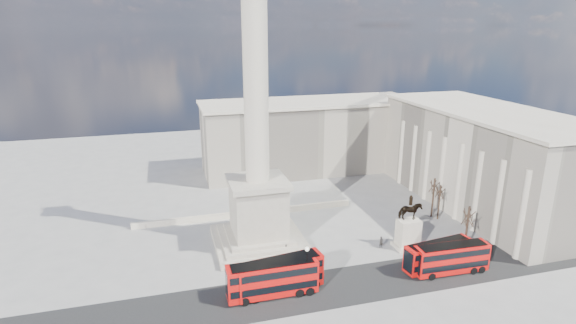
{
  "coord_description": "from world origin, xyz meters",
  "views": [
    {
      "loc": [
        -12.99,
        -58.69,
        33.41
      ],
      "look_at": [
        3.91,
        1.74,
        14.27
      ],
      "focal_mm": 28.0,
      "sensor_mm": 36.0,
      "label": 1
    }
  ],
  "objects_px": {
    "red_bus_d": "(452,258)",
    "victorian_lamp": "(307,266)",
    "nelsons_column": "(257,167)",
    "red_bus_b": "(273,279)",
    "equestrian_statue": "(408,229)",
    "pedestrian_walking": "(381,242)",
    "red_bus_c": "(438,255)",
    "pedestrian_crossing": "(286,250)",
    "pedestrian_standing": "(439,249)",
    "red_bus_a": "(280,275)"
  },
  "relations": [
    {
      "from": "red_bus_b",
      "to": "red_bus_d",
      "type": "height_order",
      "value": "red_bus_b"
    },
    {
      "from": "victorian_lamp",
      "to": "equestrian_statue",
      "type": "relative_size",
      "value": 0.77
    },
    {
      "from": "pedestrian_walking",
      "to": "pedestrian_standing",
      "type": "bearing_deg",
      "value": -37.99
    },
    {
      "from": "red_bus_d",
      "to": "equestrian_statue",
      "type": "height_order",
      "value": "equestrian_statue"
    },
    {
      "from": "pedestrian_walking",
      "to": "pedestrian_standing",
      "type": "distance_m",
      "value": 8.71
    },
    {
      "from": "pedestrian_crossing",
      "to": "red_bus_a",
      "type": "bearing_deg",
      "value": 136.3
    },
    {
      "from": "red_bus_b",
      "to": "pedestrian_walking",
      "type": "relative_size",
      "value": 6.23
    },
    {
      "from": "red_bus_d",
      "to": "victorian_lamp",
      "type": "distance_m",
      "value": 21.19
    },
    {
      "from": "victorian_lamp",
      "to": "pedestrian_crossing",
      "type": "height_order",
      "value": "victorian_lamp"
    },
    {
      "from": "red_bus_b",
      "to": "red_bus_d",
      "type": "distance_m",
      "value": 25.44
    },
    {
      "from": "red_bus_b",
      "to": "pedestrian_standing",
      "type": "height_order",
      "value": "red_bus_b"
    },
    {
      "from": "nelsons_column",
      "to": "equestrian_statue",
      "type": "distance_m",
      "value": 25.41
    },
    {
      "from": "red_bus_a",
      "to": "red_bus_b",
      "type": "distance_m",
      "value": 1.32
    },
    {
      "from": "red_bus_b",
      "to": "red_bus_c",
      "type": "xyz_separation_m",
      "value": [
        24.24,
        0.18,
        -0.28
      ]
    },
    {
      "from": "red_bus_c",
      "to": "equestrian_statue",
      "type": "height_order",
      "value": "equestrian_statue"
    },
    {
      "from": "equestrian_statue",
      "to": "pedestrian_walking",
      "type": "distance_m",
      "value": 4.65
    },
    {
      "from": "nelsons_column",
      "to": "victorian_lamp",
      "type": "xyz_separation_m",
      "value": [
        3.01,
        -15.39,
        -8.96
      ]
    },
    {
      "from": "nelsons_column",
      "to": "red_bus_b",
      "type": "distance_m",
      "value": 18.06
    },
    {
      "from": "red_bus_a",
      "to": "equestrian_statue",
      "type": "height_order",
      "value": "equestrian_statue"
    },
    {
      "from": "red_bus_b",
      "to": "pedestrian_walking",
      "type": "bearing_deg",
      "value": 22.86
    },
    {
      "from": "pedestrian_standing",
      "to": "pedestrian_crossing",
      "type": "xyz_separation_m",
      "value": [
        -22.62,
        5.8,
        0.1
      ]
    },
    {
      "from": "red_bus_b",
      "to": "red_bus_c",
      "type": "relative_size",
      "value": 1.1
    },
    {
      "from": "pedestrian_crossing",
      "to": "red_bus_c",
      "type": "bearing_deg",
      "value": -139.35
    },
    {
      "from": "nelsons_column",
      "to": "red_bus_a",
      "type": "height_order",
      "value": "nelsons_column"
    },
    {
      "from": "red_bus_a",
      "to": "red_bus_d",
      "type": "relative_size",
      "value": 1.1
    },
    {
      "from": "nelsons_column",
      "to": "equestrian_statue",
      "type": "xyz_separation_m",
      "value": [
        22.2,
        -7.44,
        -9.87
      ]
    },
    {
      "from": "red_bus_b",
      "to": "pedestrian_standing",
      "type": "bearing_deg",
      "value": 8.24
    },
    {
      "from": "red_bus_c",
      "to": "red_bus_d",
      "type": "xyz_separation_m",
      "value": [
        1.18,
        -1.44,
        0.07
      ]
    },
    {
      "from": "pedestrian_standing",
      "to": "red_bus_d",
      "type": "bearing_deg",
      "value": 76.49
    },
    {
      "from": "red_bus_c",
      "to": "victorian_lamp",
      "type": "xyz_separation_m",
      "value": [
        -19.94,
        -0.89,
        1.76
      ]
    },
    {
      "from": "equestrian_statue",
      "to": "pedestrian_standing",
      "type": "distance_m",
      "value": 5.35
    },
    {
      "from": "equestrian_statue",
      "to": "red_bus_d",
      "type": "bearing_deg",
      "value": -77.21
    },
    {
      "from": "red_bus_a",
      "to": "pedestrian_walking",
      "type": "bearing_deg",
      "value": 14.41
    },
    {
      "from": "nelsons_column",
      "to": "pedestrian_standing",
      "type": "xyz_separation_m",
      "value": [
        25.75,
        -10.79,
        -12.08
      ]
    },
    {
      "from": "nelsons_column",
      "to": "red_bus_b",
      "type": "relative_size",
      "value": 4.27
    },
    {
      "from": "red_bus_c",
      "to": "equestrian_statue",
      "type": "relative_size",
      "value": 1.21
    },
    {
      "from": "red_bus_c",
      "to": "equestrian_statue",
      "type": "bearing_deg",
      "value": 88.99
    },
    {
      "from": "red_bus_a",
      "to": "pedestrian_crossing",
      "type": "relative_size",
      "value": 6.29
    },
    {
      "from": "equestrian_statue",
      "to": "pedestrian_crossing",
      "type": "height_order",
      "value": "equestrian_statue"
    },
    {
      "from": "victorian_lamp",
      "to": "red_bus_a",
      "type": "bearing_deg",
      "value": 156.25
    },
    {
      "from": "red_bus_b",
      "to": "pedestrian_walking",
      "type": "height_order",
      "value": "red_bus_b"
    },
    {
      "from": "pedestrian_crossing",
      "to": "pedestrian_standing",
      "type": "bearing_deg",
      "value": -128.09
    },
    {
      "from": "red_bus_c",
      "to": "pedestrian_crossing",
      "type": "height_order",
      "value": "red_bus_c"
    },
    {
      "from": "equestrian_statue",
      "to": "pedestrian_crossing",
      "type": "relative_size",
      "value": 4.63
    },
    {
      "from": "nelsons_column",
      "to": "red_bus_c",
      "type": "height_order",
      "value": "nelsons_column"
    },
    {
      "from": "red_bus_c",
      "to": "equestrian_statue",
      "type": "xyz_separation_m",
      "value": [
        -0.75,
        7.06,
        0.85
      ]
    },
    {
      "from": "red_bus_b",
      "to": "nelsons_column",
      "type": "bearing_deg",
      "value": 85.04
    },
    {
      "from": "equestrian_statue",
      "to": "pedestrian_walking",
      "type": "height_order",
      "value": "equestrian_statue"
    },
    {
      "from": "nelsons_column",
      "to": "victorian_lamp",
      "type": "height_order",
      "value": "nelsons_column"
    },
    {
      "from": "nelsons_column",
      "to": "pedestrian_walking",
      "type": "bearing_deg",
      "value": -19.69
    }
  ]
}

